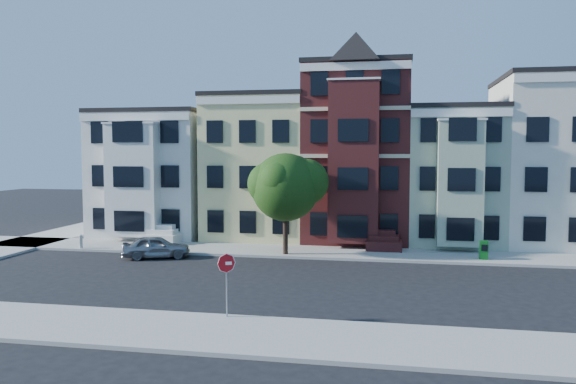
% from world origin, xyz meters
% --- Properties ---
extents(ground, '(120.00, 120.00, 0.00)m').
position_xyz_m(ground, '(0.00, 0.00, 0.00)').
color(ground, black).
extents(far_sidewalk, '(60.00, 4.00, 0.15)m').
position_xyz_m(far_sidewalk, '(0.00, 8.00, 0.07)').
color(far_sidewalk, '#9E9B93').
rests_on(far_sidewalk, ground).
extents(near_sidewalk, '(60.00, 4.00, 0.15)m').
position_xyz_m(near_sidewalk, '(0.00, -8.00, 0.07)').
color(near_sidewalk, '#9E9B93').
rests_on(near_sidewalk, ground).
extents(house_white, '(8.00, 9.00, 9.00)m').
position_xyz_m(house_white, '(-15.00, 14.50, 4.50)').
color(house_white, silver).
rests_on(house_white, ground).
extents(house_yellow, '(7.00, 9.00, 10.00)m').
position_xyz_m(house_yellow, '(-7.00, 14.50, 5.00)').
color(house_yellow, beige).
rests_on(house_yellow, ground).
extents(house_brown, '(7.00, 9.00, 12.00)m').
position_xyz_m(house_brown, '(0.00, 14.50, 6.00)').
color(house_brown, '#411514').
rests_on(house_brown, ground).
extents(house_green, '(6.00, 9.00, 9.00)m').
position_xyz_m(house_green, '(6.50, 14.50, 4.50)').
color(house_green, '#A1B395').
rests_on(house_green, ground).
extents(house_cream, '(8.00, 9.00, 11.00)m').
position_xyz_m(house_cream, '(13.50, 14.50, 5.50)').
color(house_cream, silver).
rests_on(house_cream, ground).
extents(street_tree, '(6.74, 6.74, 7.46)m').
position_xyz_m(street_tree, '(-3.83, 6.73, 3.88)').
color(street_tree, '#285316').
rests_on(street_tree, far_sidewalk).
extents(parked_car, '(4.21, 2.92, 1.33)m').
position_xyz_m(parked_car, '(-11.22, 4.79, 0.67)').
color(parked_car, gray).
rests_on(parked_car, ground).
extents(newspaper_box, '(0.51, 0.46, 1.05)m').
position_xyz_m(newspaper_box, '(7.60, 7.20, 0.68)').
color(newspaper_box, '#0D5419').
rests_on(newspaper_box, far_sidewalk).
extents(fire_hydrant, '(0.25, 0.25, 0.70)m').
position_xyz_m(fire_hydrant, '(-17.00, 6.30, 0.50)').
color(fire_hydrant, beige).
rests_on(fire_hydrant, far_sidewalk).
extents(stop_sign, '(0.73, 0.33, 2.68)m').
position_xyz_m(stop_sign, '(-3.53, -6.30, 1.49)').
color(stop_sign, '#A00B11').
rests_on(stop_sign, near_sidewalk).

